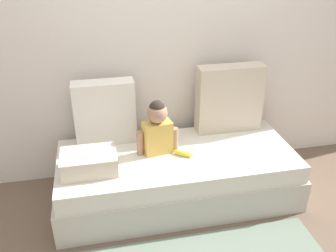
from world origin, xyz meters
TOP-DOWN VIEW (x-y plane):
  - ground_plane at (0.00, 0.00)m, footprint 12.00×12.00m
  - back_wall at (0.00, 0.54)m, footprint 5.11×0.10m
  - couch at (0.00, 0.00)m, footprint 1.91×0.82m
  - throw_pillow_left at (-0.53, 0.31)m, footprint 0.49×0.16m
  - throw_pillow_right at (0.53, 0.31)m, footprint 0.56×0.16m
  - toddler at (-0.15, 0.05)m, footprint 0.33×0.16m
  - banana at (0.04, -0.04)m, footprint 0.16×0.14m
  - folded_blanket at (-0.68, -0.10)m, footprint 0.40×0.28m

SIDE VIEW (x-z plane):
  - ground_plane at x=0.00m, z-range 0.00..0.00m
  - couch at x=0.00m, z-range 0.00..0.42m
  - banana at x=0.04m, z-range 0.42..0.46m
  - folded_blanket at x=-0.68m, z-range 0.42..0.57m
  - toddler at x=-0.15m, z-range 0.42..0.87m
  - throw_pillow_left at x=-0.53m, z-range 0.42..0.95m
  - throw_pillow_right at x=0.53m, z-range 0.42..1.00m
  - back_wall at x=0.00m, z-range 0.00..2.37m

